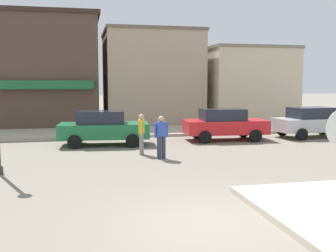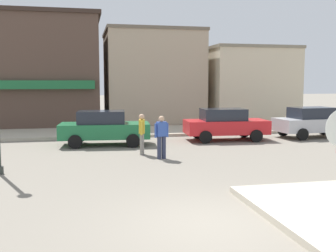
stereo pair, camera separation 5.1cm
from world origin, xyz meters
name	(u,v)px [view 2 (the right image)]	position (x,y,z in m)	size (l,w,h in m)	color
ground_plane	(214,224)	(0.00, 0.00, 0.00)	(160.00, 160.00, 0.00)	gray
kerb_far	(130,132)	(0.00, 14.65, 0.07)	(80.00, 4.00, 0.15)	#B7AD99
parked_car_nearest	(104,127)	(-1.66, 10.58, 0.81)	(4.13, 2.14, 1.56)	#1E6B3D
parked_car_second	(225,124)	(4.24, 10.85, 0.81)	(4.09, 2.05, 1.56)	red
parked_car_third	(313,122)	(9.07, 10.91, 0.81)	(4.11, 2.08, 1.56)	#B7B7BC
pedestrian_crossing_near	(142,133)	(-0.32, 7.89, 0.87)	(0.29, 0.56, 1.61)	gray
pedestrian_crossing_far	(162,136)	(0.27, 6.88, 0.87)	(0.56, 0.28, 1.61)	#2D334C
building_corner_shop	(8,72)	(-7.47, 20.86, 3.55)	(12.14, 8.93, 7.10)	brown
building_storefront_left_near	(152,78)	(2.12, 19.78, 3.15)	(6.40, 6.11, 6.29)	tan
building_storefront_left_mid	(247,85)	(8.72, 18.71, 2.62)	(5.93, 5.14, 5.24)	beige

